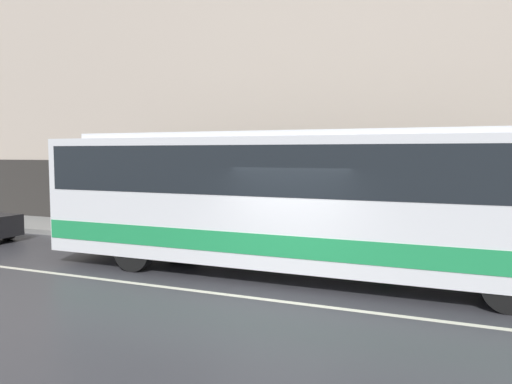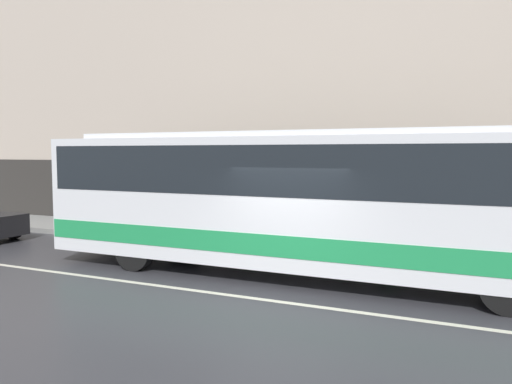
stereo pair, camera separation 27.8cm
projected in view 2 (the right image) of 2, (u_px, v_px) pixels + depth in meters
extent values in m
plane|color=#333338|center=(273.00, 301.00, 9.43)|extent=(60.00, 60.00, 0.00)
cube|color=gray|center=(344.00, 248.00, 14.29)|extent=(60.00, 2.71, 0.17)
cube|color=#B7A899|center=(359.00, 81.00, 15.27)|extent=(60.00, 0.30, 10.01)
cube|color=#2D2B28|center=(356.00, 203.00, 15.41)|extent=(60.00, 0.06, 2.50)
cube|color=beige|center=(273.00, 301.00, 9.43)|extent=(54.00, 0.14, 0.01)
cube|color=silver|center=(292.00, 199.00, 11.25)|extent=(11.97, 2.46, 2.79)
cube|color=#1E8C4C|center=(292.00, 236.00, 11.32)|extent=(11.91, 2.48, 0.45)
cube|color=black|center=(292.00, 169.00, 11.19)|extent=(11.61, 2.48, 1.06)
cube|color=silver|center=(292.00, 135.00, 11.13)|extent=(10.18, 2.09, 0.12)
cylinder|color=black|center=(510.00, 287.00, 8.57)|extent=(0.99, 0.28, 0.99)
cylinder|color=black|center=(505.00, 262.00, 10.51)|extent=(0.99, 0.28, 0.99)
cylinder|color=black|center=(134.00, 250.00, 11.86)|extent=(0.99, 0.28, 0.99)
cylinder|color=black|center=(183.00, 236.00, 13.80)|extent=(0.99, 0.28, 0.99)
cylinder|color=black|center=(13.00, 228.00, 16.22)|extent=(0.69, 0.20, 0.69)
cylinder|color=#1E5933|center=(391.00, 220.00, 14.16)|extent=(0.36, 0.36, 1.42)
sphere|color=tan|center=(391.00, 191.00, 14.09)|extent=(0.26, 0.26, 0.26)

